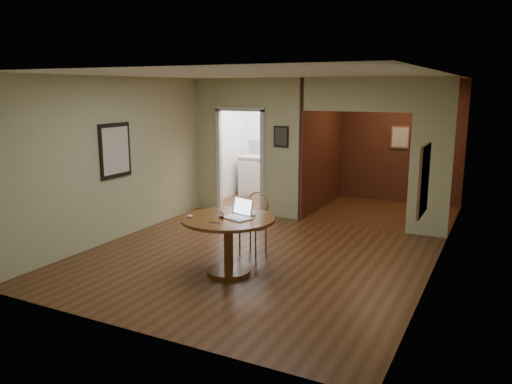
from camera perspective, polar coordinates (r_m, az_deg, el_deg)
The scene contains 11 objects.
floor at distance 7.47m, azimuth -0.84°, elevation -7.80°, with size 5.00×5.00×0.00m, color #432513.
room_shell at distance 10.13m, azimuth 4.98°, elevation 4.83°, with size 5.20×7.50×5.00m.
dining_table at distance 6.80m, azimuth -3.18°, elevation -4.59°, with size 1.27×1.27×0.80m.
chair at distance 7.63m, azimuth -0.11°, elevation -3.20°, with size 0.45×0.45×0.96m.
open_laptop at distance 6.71m, azimuth -1.85°, elevation -2.38°, with size 0.42×0.42×0.26m.
closed_laptop at distance 6.90m, azimuth -1.52°, elevation -2.44°, with size 0.36×0.23×0.03m, color #B4B4B9.
mouse at distance 6.77m, azimuth -7.58°, elevation -2.76°, with size 0.10×0.05×0.04m, color silver.
wine_glass at distance 6.69m, azimuth -3.99°, elevation -2.65°, with size 0.08×0.08×0.09m, color white, non-canonical shape.
pen at distance 6.48m, azimuth -4.78°, elevation -3.50°, with size 0.01×0.01×0.15m, color navy.
kitchen_cabinet at distance 11.59m, azimuth 2.92°, elevation 1.67°, with size 2.06×0.60×0.94m.
grocery_bag at distance 11.34m, azimuth 4.85°, elevation 4.64°, with size 0.33×0.28×0.33m, color #BCAE8A.
Camera 1 is at (3.29, -6.23, 2.50)m, focal length 35.00 mm.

